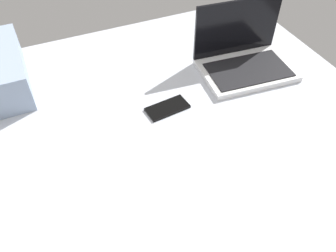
{
  "coord_description": "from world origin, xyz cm",
  "views": [
    {
      "loc": [
        -10.77,
        -63.85,
        96.19
      ],
      "look_at": [
        17.56,
        0.7,
        24.0
      ],
      "focal_mm": 37.2,
      "sensor_mm": 36.0,
      "label": 1
    }
  ],
  "objects": [
    {
      "name": "bed_mattress",
      "position": [
        0.0,
        0.0,
        9.0
      ],
      "size": [
        180.0,
        140.0,
        18.0
      ],
      "primitive_type": "cube",
      "color": "#B7BCC6",
      "rests_on": "ground"
    },
    {
      "name": "laptop",
      "position": [
        57.74,
        23.09,
        22.41
      ],
      "size": [
        34.93,
        25.87,
        23.0
      ],
      "rotation": [
        0.0,
        0.0,
        -0.09
      ],
      "color": "silver",
      "rests_on": "bed_mattress"
    },
    {
      "name": "cell_phone",
      "position": [
        22.94,
        13.45,
        18.4
      ],
      "size": [
        14.68,
        8.35,
        0.8
      ],
      "primitive_type": "cube",
      "rotation": [
        0.0,
        0.0,
        4.83
      ],
      "color": "black",
      "rests_on": "bed_mattress"
    }
  ]
}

